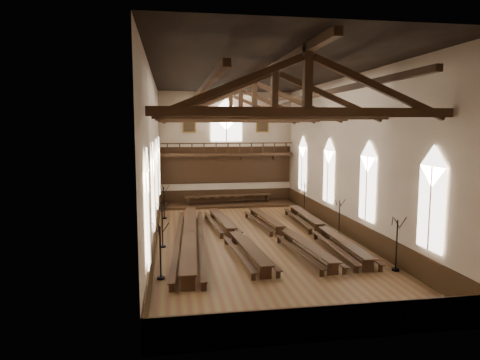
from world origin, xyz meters
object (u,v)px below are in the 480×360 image
object	(u,v)px
refectory_row_b	(233,233)
candelabrum_left_near	(161,262)
candelabrum_left_mid	(162,234)
candelabrum_right_far	(304,203)
refectory_row_a	(190,235)
refectory_row_d	(322,228)
refectory_row_c	(284,231)
candelabrum_right_near	(396,254)
high_table	(228,196)
dais	(229,204)
candelabrum_left_far	(164,208)
candelabrum_right_mid	(339,224)

from	to	relation	value
refectory_row_b	candelabrum_left_near	xyz separation A→B (m)	(-4.17, -5.90, 0.28)
candelabrum_left_mid	candelabrum_right_far	world-z (taller)	candelabrum_left_mid
refectory_row_a	refectory_row_d	bearing A→B (deg)	4.28
refectory_row_c	refectory_row_d	bearing A→B (deg)	5.86
candelabrum_left_mid	candelabrum_right_near	world-z (taller)	candelabrum_right_near
refectory_row_d	high_table	size ratio (longest dim) A/B	1.85
refectory_row_b	dais	xyz separation A→B (m)	(1.35, 11.84, -0.41)
refectory_row_b	candelabrum_left_far	bearing A→B (deg)	120.24
candelabrum_right_near	refectory_row_a	bearing A→B (deg)	147.25
refectory_row_d	candelabrum_right_far	distance (m)	7.57
refectory_row_c	candelabrum_left_far	bearing A→B (deg)	135.27
candelabrum_right_mid	candelabrum_left_near	bearing A→B (deg)	-150.36
refectory_row_c	refectory_row_a	bearing A→B (deg)	-176.44
refectory_row_d	dais	xyz separation A→B (m)	(-4.36, 11.65, -0.43)
candelabrum_left_near	refectory_row_a	bearing A→B (deg)	73.99
dais	candelabrum_right_far	xyz separation A→B (m)	(5.58, -4.18, 0.67)
candelabrum_left_mid	refectory_row_c	bearing A→B (deg)	4.59
candelabrum_left_near	candelabrum_right_far	distance (m)	17.52
refectory_row_c	candelabrum_left_near	bearing A→B (deg)	-141.45
refectory_row_c	candelabrum_left_near	world-z (taller)	candelabrum_left_near
refectory_row_c	candelabrum_left_mid	distance (m)	7.33
candelabrum_left_near	candelabrum_left_far	size ratio (longest dim) A/B	1.01
refectory_row_a	candelabrum_right_far	distance (m)	12.50
refectory_row_c	candelabrum_right_far	xyz separation A→B (m)	(3.80, 7.73, 0.27)
candelabrum_left_near	dais	bearing A→B (deg)	72.71
candelabrum_right_far	candelabrum_right_mid	bearing A→B (deg)	-90.00
refectory_row_d	candelabrum_right_mid	distance (m)	1.25
candelabrum_right_near	refectory_row_b	bearing A→B (deg)	136.54
refectory_row_a	high_table	world-z (taller)	high_table
dais	candelabrum_right_mid	world-z (taller)	candelabrum_right_mid
refectory_row_d	candelabrum_left_far	world-z (taller)	candelabrum_left_far
refectory_row_c	candelabrum_left_near	distance (m)	9.34
refectory_row_b	candelabrum_left_mid	size ratio (longest dim) A/B	5.37
candelabrum_right_near	candelabrum_right_far	world-z (taller)	candelabrum_right_near
high_table	candelabrum_left_near	xyz separation A→B (m)	(-5.52, -17.73, -0.02)
candelabrum_right_near	candelabrum_left_far	bearing A→B (deg)	128.97
candelabrum_left_mid	candelabrum_right_mid	world-z (taller)	candelabrum_left_mid
candelabrum_left_mid	candelabrum_right_mid	bearing A→B (deg)	5.57
refectory_row_b	candelabrum_left_near	distance (m)	7.23
high_table	candelabrum_left_near	bearing A→B (deg)	-107.29
high_table	candelabrum_right_near	distance (m)	19.23
candelabrum_right_mid	refectory_row_a	bearing A→B (deg)	-174.89
candelabrum_left_near	refectory_row_c	bearing A→B (deg)	38.55
refectory_row_d	candelabrum_left_near	distance (m)	11.61
refectory_row_a	candelabrum_left_far	xyz separation A→B (m)	(-1.57, 7.59, 0.19)
refectory_row_b	high_table	distance (m)	11.92
candelabrum_left_mid	candelabrum_left_far	distance (m)	7.82
candelabrum_right_near	candelabrum_right_mid	bearing A→B (deg)	90.00
candelabrum_right_far	refectory_row_c	bearing A→B (deg)	-116.16
dais	candelabrum_left_mid	xyz separation A→B (m)	(-5.52, -12.50, 0.70)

